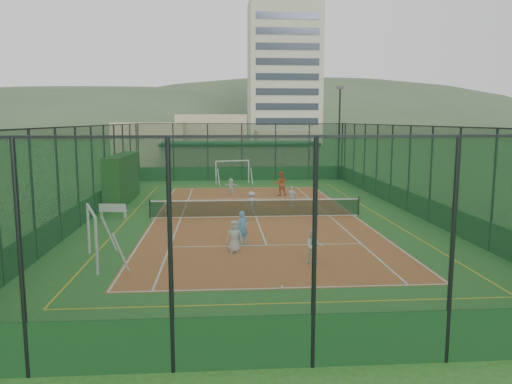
# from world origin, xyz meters

# --- Properties ---
(ground) EXTENTS (300.00, 300.00, 0.00)m
(ground) POSITION_xyz_m (0.00, 0.00, 0.00)
(ground) COLOR #29551D
(ground) RESTS_ON ground
(court_slab) EXTENTS (11.17, 23.97, 0.01)m
(court_slab) POSITION_xyz_m (0.00, 0.00, 0.01)
(court_slab) COLOR #A14E23
(court_slab) RESTS_ON ground
(tennis_net) EXTENTS (11.67, 0.12, 1.06)m
(tennis_net) POSITION_xyz_m (0.00, 0.00, 0.53)
(tennis_net) COLOR black
(tennis_net) RESTS_ON ground
(perimeter_fence) EXTENTS (18.12, 34.12, 5.00)m
(perimeter_fence) POSITION_xyz_m (0.00, 0.00, 2.50)
(perimeter_fence) COLOR black
(perimeter_fence) RESTS_ON ground
(floodlight_ne) EXTENTS (0.60, 0.26, 8.25)m
(floodlight_ne) POSITION_xyz_m (8.60, 16.60, 4.12)
(floodlight_ne) COLOR black
(floodlight_ne) RESTS_ON ground
(clubhouse) EXTENTS (15.20, 7.20, 3.15)m
(clubhouse) POSITION_xyz_m (0.00, 22.00, 1.57)
(clubhouse) COLOR tan
(clubhouse) RESTS_ON ground
(apartment_tower) EXTENTS (15.00, 12.00, 30.00)m
(apartment_tower) POSITION_xyz_m (12.00, 82.00, 15.00)
(apartment_tower) COLOR beige
(apartment_tower) RESTS_ON ground
(distant_hills) EXTENTS (200.00, 60.00, 24.00)m
(distant_hills) POSITION_xyz_m (0.00, 150.00, 0.00)
(distant_hills) COLOR #384C33
(distant_hills) RESTS_ON ground
(hedge_left) EXTENTS (1.06, 7.06, 3.09)m
(hedge_left) POSITION_xyz_m (-8.30, 5.68, 1.54)
(hedge_left) COLOR black
(hedge_left) RESTS_ON ground
(white_bench) EXTENTS (1.54, 0.62, 0.84)m
(white_bench) POSITION_xyz_m (-7.80, 0.21, 0.42)
(white_bench) COLOR white
(white_bench) RESTS_ON ground
(futsal_goal_near) EXTENTS (3.24, 1.88, 2.01)m
(futsal_goal_near) POSITION_xyz_m (-6.73, -8.56, 1.01)
(futsal_goal_near) COLOR white
(futsal_goal_near) RESTS_ON ground
(futsal_goal_far) EXTENTS (3.10, 1.66, 1.92)m
(futsal_goal_far) POSITION_xyz_m (-0.90, 14.61, 0.96)
(futsal_goal_far) COLOR white
(futsal_goal_far) RESTS_ON ground
(child_near_left) EXTENTS (0.65, 0.43, 1.31)m
(child_near_left) POSITION_xyz_m (-1.41, -7.43, 0.66)
(child_near_left) COLOR silver
(child_near_left) RESTS_ON court_slab
(child_near_mid) EXTENTS (0.63, 0.54, 1.46)m
(child_near_mid) POSITION_xyz_m (-1.01, -6.18, 0.74)
(child_near_mid) COLOR #4F98E0
(child_near_mid) RESTS_ON court_slab
(child_near_right) EXTENTS (0.68, 0.55, 1.32)m
(child_near_right) POSITION_xyz_m (1.50, -9.24, 0.67)
(child_near_right) COLOR white
(child_near_right) RESTS_ON court_slab
(child_far_left) EXTENTS (0.80, 0.46, 1.24)m
(child_far_left) POSITION_xyz_m (-0.15, 1.20, 0.63)
(child_far_left) COLOR silver
(child_far_left) RESTS_ON court_slab
(child_far_right) EXTENTS (0.82, 0.64, 1.30)m
(child_far_right) POSITION_xyz_m (2.43, 2.92, 0.66)
(child_far_right) COLOR white
(child_far_right) RESTS_ON court_slab
(child_far_back) EXTENTS (1.14, 0.65, 1.17)m
(child_far_back) POSITION_xyz_m (-1.18, 8.38, 0.60)
(child_far_back) COLOR white
(child_far_back) RESTS_ON court_slab
(coach) EXTENTS (0.89, 0.72, 1.72)m
(coach) POSITION_xyz_m (2.31, 7.55, 0.87)
(coach) COLOR red
(coach) RESTS_ON court_slab
(tennis_balls) EXTENTS (6.76, 0.98, 0.07)m
(tennis_balls) POSITION_xyz_m (-0.39, 1.62, 0.04)
(tennis_balls) COLOR #CCE033
(tennis_balls) RESTS_ON court_slab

